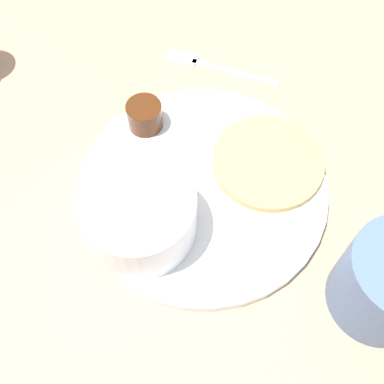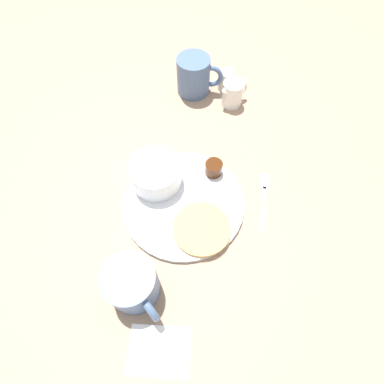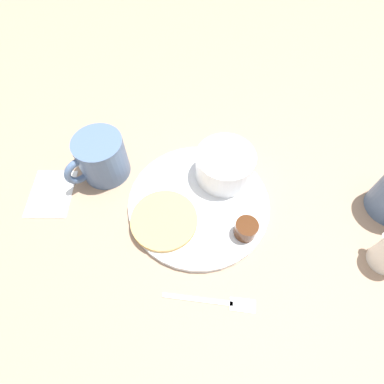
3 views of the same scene
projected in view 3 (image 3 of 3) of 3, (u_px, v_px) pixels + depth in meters
The scene contains 9 objects.
ground_plane at pixel (199, 204), 0.57m from camera, with size 4.00×4.00×0.00m, color #9E7F66.
plate at pixel (199, 203), 0.57m from camera, with size 0.26×0.26×0.01m.
pancake_stack at pixel (164, 220), 0.53m from camera, with size 0.12×0.12×0.01m.
bowl at pixel (225, 165), 0.57m from camera, with size 0.11×0.11×0.06m.
syrup_cup at pixel (246, 229), 0.51m from camera, with size 0.04×0.04×0.03m.
butter_ramekin at pixel (236, 168), 0.58m from camera, with size 0.05×0.05×0.04m.
coffee_mug at pixel (101, 158), 0.57m from camera, with size 0.10×0.11×0.09m.
fork at pixel (220, 302), 0.47m from camera, with size 0.04×0.15×0.00m.
napkin at pixel (51, 193), 0.58m from camera, with size 0.12×0.09×0.00m.
Camera 3 is at (0.28, -0.04, 0.50)m, focal length 28.00 mm.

